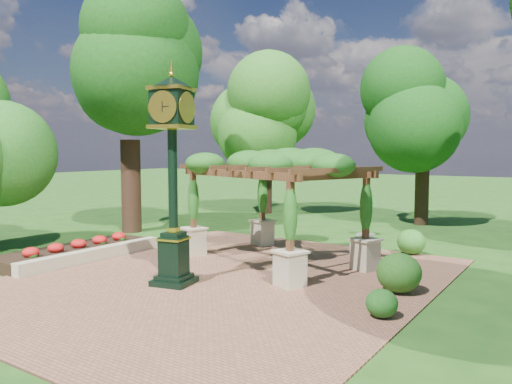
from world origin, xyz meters
The scene contains 13 objects.
ground centered at (0.00, 0.00, 0.00)m, with size 120.00×120.00×0.00m, color #1E4714.
brick_plaza centered at (0.00, 1.00, 0.02)m, with size 10.00×12.00×0.04m, color brown.
border_wall centered at (-4.60, 0.50, 0.20)m, with size 0.35×5.00×0.40m, color #C6B793.
flower_bed centered at (-5.50, 0.50, 0.18)m, with size 1.50×5.00×0.36m, color red.
pedestal_clock centered at (-0.71, -0.12, 3.13)m, with size 1.23×1.23×5.24m.
pergola centered at (0.04, 3.39, 2.79)m, with size 6.19×4.91×3.40m.
sundial centered at (0.52, 9.51, 0.43)m, with size 0.63×0.63×0.97m.
shrub_front centered at (4.47, 0.34, 0.33)m, with size 0.64×0.64×0.57m, color #1C4F16.
shrub_mid centered at (4.19, 2.28, 0.51)m, with size 1.04×1.04×0.94m, color #214F16.
shrub_back centered at (3.13, 6.80, 0.44)m, with size 0.89×0.89×0.80m, color #2B6B1F.
tree_west_near centered at (-7.91, 5.03, 6.72)m, with size 4.64×4.64×9.82m.
tree_west_far centered at (-6.62, 13.34, 5.23)m, with size 3.89×3.89×7.64m.
tree_north centered at (1.51, 13.77, 5.03)m, with size 3.64×3.64×7.34m.
Camera 1 is at (7.80, -9.13, 3.37)m, focal length 35.00 mm.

